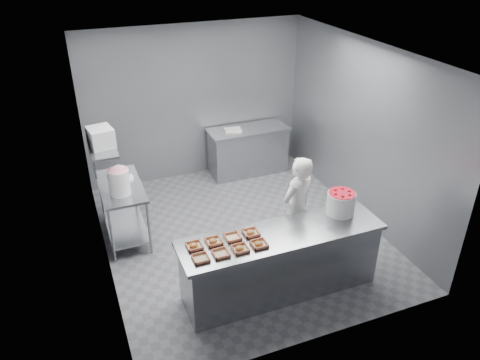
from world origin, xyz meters
name	(u,v)px	position (x,y,z in m)	size (l,w,h in m)	color
floor	(241,234)	(0.00, 0.00, 0.00)	(4.50, 4.50, 0.00)	#4C4C51
ceiling	(241,52)	(0.00, 0.00, 2.80)	(4.50, 4.50, 0.00)	white
wall_back	(195,103)	(0.00, 2.25, 1.40)	(4.00, 0.04, 2.80)	slate
wall_left	(95,177)	(-2.00, 0.00, 1.40)	(0.04, 4.50, 2.80)	slate
wall_right	(361,132)	(2.00, 0.00, 1.40)	(0.04, 4.50, 2.80)	slate
service_counter	(281,262)	(0.00, -1.35, 0.45)	(2.60, 0.70, 0.90)	slate
prep_table	(123,203)	(-1.65, 0.60, 0.59)	(0.60, 1.20, 0.90)	slate
back_counter	(248,150)	(0.90, 1.90, 0.45)	(1.50, 0.60, 0.90)	slate
wall_shelf	(102,146)	(-1.82, 0.60, 1.55)	(0.35, 0.90, 0.03)	slate
tray_0	(201,258)	(-1.08, -1.47, 0.92)	(0.19, 0.18, 0.04)	tan
tray_1	(221,253)	(-0.84, -1.47, 0.92)	(0.19, 0.18, 0.04)	tan
tray_2	(240,248)	(-0.60, -1.47, 0.92)	(0.19, 0.18, 0.06)	tan
tray_3	(259,244)	(-0.36, -1.47, 0.92)	(0.19, 0.18, 0.06)	tan
tray_4	(194,246)	(-1.08, -1.23, 0.92)	(0.19, 0.18, 0.06)	tan
tray_5	(214,241)	(-0.84, -1.23, 0.92)	(0.19, 0.18, 0.06)	tan
tray_6	(233,237)	(-0.60, -1.23, 0.92)	(0.19, 0.18, 0.04)	tan
tray_7	(251,233)	(-0.36, -1.23, 0.92)	(0.19, 0.18, 0.06)	tan
worker	(297,209)	(0.52, -0.75, 0.78)	(0.57, 0.37, 1.56)	white
strawberry_tub	(341,202)	(0.91, -1.21, 1.06)	(0.37, 0.37, 0.30)	silver
glaze_bucket	(119,181)	(-1.68, 0.36, 1.10)	(0.31, 0.29, 0.45)	silver
bucket_lid	(122,178)	(-1.59, 0.77, 0.91)	(0.34, 0.34, 0.03)	silver
rag	(126,177)	(-1.54, 0.79, 0.91)	(0.15, 0.13, 0.02)	#CCB28C
appliance	(101,137)	(-1.82, 0.56, 1.70)	(0.31, 0.35, 0.26)	gray
paper_stack	(233,130)	(0.59, 1.90, 0.92)	(0.30, 0.22, 0.04)	silver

